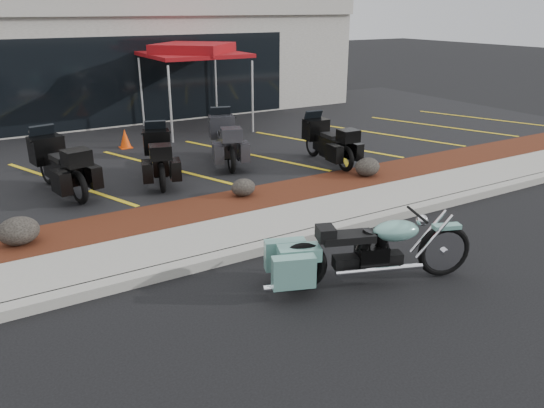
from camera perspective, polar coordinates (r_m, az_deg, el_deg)
ground at (r=7.71m, az=3.34°, el=-7.39°), size 90.00×90.00×0.00m
curb at (r=8.36m, az=-0.09°, el=-4.47°), size 24.00×0.25×0.15m
sidewalk at (r=8.92m, az=-2.38°, el=-2.84°), size 24.00×1.20×0.15m
mulch_bed at (r=9.91m, az=-5.68°, el=-0.44°), size 24.00×1.20×0.16m
upper_lot at (r=14.78m, az=-14.70°, el=5.98°), size 26.00×9.60×0.15m
dealership_building at (r=20.53m, az=-20.42°, el=14.77°), size 18.00×8.16×4.00m
boulder_left at (r=9.00m, az=-25.61°, el=-2.63°), size 0.62×0.51×0.44m
boulder_mid at (r=10.23m, az=-3.11°, el=1.79°), size 0.48×0.40×0.34m
boulder_right at (r=11.63m, az=10.23°, el=3.95°), size 0.56×0.47×0.40m
hero_cruiser at (r=7.77m, az=18.07°, el=-4.05°), size 2.96×1.66×1.02m
touring_black_front at (r=11.73m, az=-23.18°, el=4.85°), size 1.22×2.26×1.25m
touring_black_mid at (r=11.94m, az=-12.29°, el=6.07°), size 1.27×2.12×1.16m
touring_grey at (r=13.06m, az=-5.50°, el=7.79°), size 1.38×2.23×1.21m
touring_black_rear at (r=12.98m, az=4.46°, el=7.55°), size 0.88×2.00×1.13m
traffic_cone at (r=14.35m, az=-15.53°, el=6.81°), size 0.33×0.33×0.49m
popup_canopy at (r=15.97m, az=-8.46°, el=15.90°), size 3.36×3.36×2.47m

